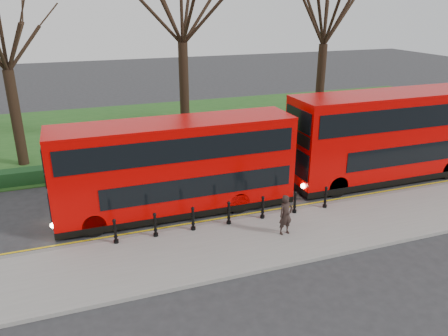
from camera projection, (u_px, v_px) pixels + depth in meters
name	position (u px, v px, depth m)	size (l,w,h in m)	color
ground	(200.00, 216.00, 19.81)	(120.00, 120.00, 0.00)	#28282B
pavement	(222.00, 248.00, 17.14)	(60.00, 4.00, 0.15)	gray
kerb	(207.00, 225.00, 18.90)	(60.00, 0.25, 0.16)	slate
grass_verge	(143.00, 130.00, 33.00)	(60.00, 18.00, 0.06)	#1F4E1A
hedge	(167.00, 160.00, 25.65)	(60.00, 0.90, 0.80)	black
yellow_line_outer	(205.00, 223.00, 19.19)	(60.00, 0.10, 0.01)	yellow
yellow_line_inner	(204.00, 221.00, 19.37)	(60.00, 0.10, 0.01)	yellow
tree_left	(2.00, 36.00, 23.46)	(6.53, 6.53, 10.20)	black
tree_mid	(181.00, 4.00, 26.04)	(7.90, 7.90, 12.34)	black
tree_right	(326.00, 12.00, 29.37)	(7.44, 7.44, 11.62)	black
bollard_row	(229.00, 213.00, 18.66)	(9.69, 0.15, 1.00)	black
bus_lead	(176.00, 168.00, 19.54)	(10.77, 2.47, 4.28)	#C00301
bus_rear	(395.00, 136.00, 23.37)	(11.92, 2.74, 4.74)	#C00301
pedestrian	(286.00, 215.00, 17.75)	(0.62, 0.41, 1.70)	black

